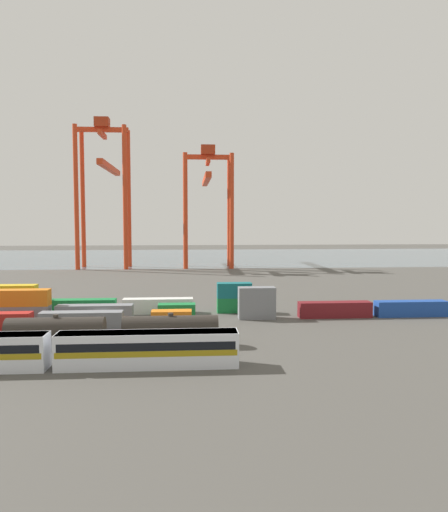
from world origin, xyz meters
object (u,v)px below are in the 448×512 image
at_px(shipping_container_4, 172,319).
at_px(gantry_crane_central, 208,192).
at_px(shipping_container_12, 335,310).
at_px(gantry_crane_west, 105,179).
at_px(passenger_train, 52,350).
at_px(shipping_container_8, 95,313).
at_px(freight_tank_row, 56,332).
at_px(shipping_container_6, 11,314).

height_order(shipping_container_4, gantry_crane_central, gantry_crane_central).
relative_size(shipping_container_12, gantry_crane_west, 0.24).
relative_size(shipping_container_4, gantry_crane_central, 0.14).
distance_m(passenger_train, shipping_container_8, 25.35).
distance_m(passenger_train, gantry_crane_central, 122.54).
distance_m(freight_tank_row, shipping_container_12, 44.23).
bearing_deg(shipping_container_4, shipping_container_6, 167.31).
bearing_deg(shipping_container_6, passenger_train, -62.09).
distance_m(freight_tank_row, shipping_container_6, 20.23).
bearing_deg(gantry_crane_central, shipping_container_12, -79.30).
xyz_separation_m(shipping_container_6, shipping_container_8, (13.12, 0.00, 0.00)).
bearing_deg(passenger_train, shipping_container_8, 90.67).
relative_size(freight_tank_row, shipping_container_6, 3.38).
distance_m(shipping_container_8, shipping_container_12, 39.37).
distance_m(shipping_container_8, gantry_crane_west, 97.79).
height_order(shipping_container_6, gantry_crane_central, gantry_crane_central).
bearing_deg(passenger_train, shipping_container_6, 117.91).
relative_size(passenger_train, shipping_container_6, 3.34).
relative_size(shipping_container_8, gantry_crane_central, 0.29).
height_order(shipping_container_6, shipping_container_8, same).
height_order(shipping_container_4, shipping_container_6, same).
bearing_deg(freight_tank_row, shipping_container_12, 22.07).
xyz_separation_m(passenger_train, shipping_container_8, (-0.30, 25.34, -0.84)).
height_order(shipping_container_6, gantry_crane_west, gantry_crane_west).
xyz_separation_m(gantry_crane_west, gantry_crane_central, (35.65, 0.56, -4.25)).
bearing_deg(shipping_container_12, passenger_train, -147.04).
bearing_deg(gantry_crane_central, shipping_container_8, -103.23).
xyz_separation_m(shipping_container_4, shipping_container_8, (-12.48, 5.76, 0.00)).
xyz_separation_m(shipping_container_4, shipping_container_6, (-25.60, 5.76, 0.00)).
height_order(shipping_container_8, gantry_crane_west, gantry_crane_west).
relative_size(shipping_container_4, shipping_container_6, 0.50).
bearing_deg(gantry_crane_central, passenger_train, -100.32).
relative_size(shipping_container_6, shipping_container_12, 1.00).
distance_m(shipping_container_6, shipping_container_8, 13.12).
height_order(shipping_container_4, shipping_container_8, same).
bearing_deg(shipping_container_4, passenger_train, -121.91).
height_order(freight_tank_row, gantry_crane_west, gantry_crane_west).
bearing_deg(shipping_container_6, gantry_crane_central, 69.38).
relative_size(shipping_container_4, gantry_crane_west, 0.12).
distance_m(shipping_container_8, gantry_crane_central, 98.60).
relative_size(passenger_train, gantry_crane_west, 0.80).
bearing_deg(freight_tank_row, shipping_container_8, 84.44).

